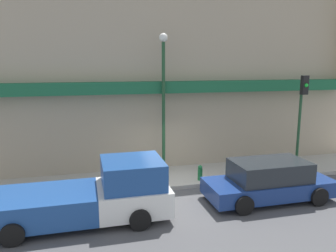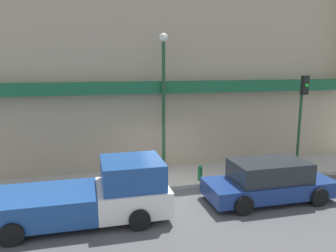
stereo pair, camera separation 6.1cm
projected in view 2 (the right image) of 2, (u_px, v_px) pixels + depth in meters
name	position (u px, v px, depth m)	size (l,w,h in m)	color
ground_plane	(177.00, 190.00, 12.73)	(80.00, 80.00, 0.00)	#4C4C4F
sidewalk	(169.00, 177.00, 13.91)	(36.00, 2.52, 0.16)	#ADA89E
building	(156.00, 81.00, 15.79)	(19.80, 3.80, 10.51)	tan
pickup_truck	(91.00, 195.00, 10.19)	(5.58, 2.29, 1.85)	white
parked_car	(269.00, 181.00, 11.70)	(4.57, 2.00, 1.45)	navy
fire_hydrant	(200.00, 173.00, 13.31)	(0.19, 0.19, 0.63)	#196633
street_lamp	(164.00, 89.00, 13.65)	(0.36, 0.36, 5.90)	#1E4728
traffic_light	(302.00, 107.00, 13.99)	(0.28, 0.42, 4.20)	#1E4728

